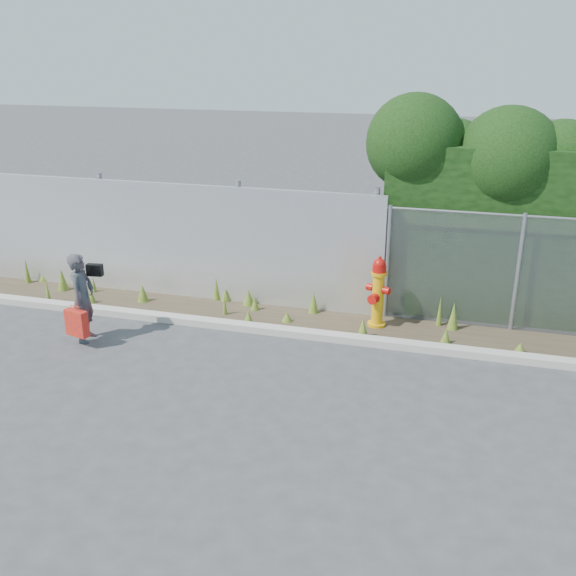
# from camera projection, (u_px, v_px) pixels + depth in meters

# --- Properties ---
(ground) EXTENTS (80.00, 80.00, 0.00)m
(ground) POSITION_uv_depth(u_px,v_px,m) (282.00, 390.00, 9.04)
(ground) COLOR #3D3E40
(ground) RESTS_ON ground
(curb) EXTENTS (16.00, 0.22, 0.12)m
(curb) POSITION_uv_depth(u_px,v_px,m) (312.00, 334.00, 10.64)
(curb) COLOR #ACA89B
(curb) RESTS_ON ground
(weed_strip) EXTENTS (16.00, 1.35, 0.55)m
(weed_strip) POSITION_uv_depth(u_px,v_px,m) (319.00, 316.00, 11.26)
(weed_strip) COLOR #3F3224
(weed_strip) RESTS_ON ground
(corrugated_fence) EXTENTS (8.50, 0.21, 2.30)m
(corrugated_fence) POSITION_uv_depth(u_px,v_px,m) (161.00, 240.00, 12.17)
(corrugated_fence) COLOR silver
(corrugated_fence) RESTS_ON ground
(fire_hydrant) EXTENTS (0.42, 0.38, 1.27)m
(fire_hydrant) POSITION_uv_depth(u_px,v_px,m) (378.00, 293.00, 10.88)
(fire_hydrant) COLOR #E19F0B
(fire_hydrant) RESTS_ON ground
(woman) EXTENTS (0.42, 0.58, 1.48)m
(woman) POSITION_uv_depth(u_px,v_px,m) (83.00, 298.00, 10.35)
(woman) COLOR #0F5C61
(woman) RESTS_ON ground
(red_tote_bag) EXTENTS (0.39, 0.14, 0.51)m
(red_tote_bag) POSITION_uv_depth(u_px,v_px,m) (77.00, 323.00, 10.21)
(red_tote_bag) COLOR red
(black_shoulder_bag) EXTENTS (0.26, 0.11, 0.19)m
(black_shoulder_bag) POSITION_uv_depth(u_px,v_px,m) (95.00, 270.00, 10.42)
(black_shoulder_bag) COLOR black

